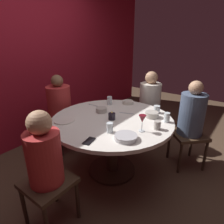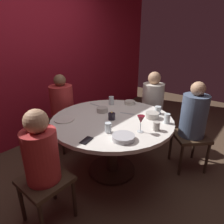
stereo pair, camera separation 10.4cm
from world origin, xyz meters
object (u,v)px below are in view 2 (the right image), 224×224
(cup_near_candle, at_px, (158,110))
(cup_center_front, at_px, (156,126))
(candle_holder, at_px, (112,116))
(bowl_salad_center, at_px, (102,110))
(wine_glass, at_px, (141,120))
(seated_diner_front_right, at_px, (193,117))
(seated_diner_back, at_px, (62,104))
(cup_by_left_diner, at_px, (167,119))
(dinner_plate, at_px, (64,119))
(cup_by_right_diner, at_px, (108,128))
(cup_far_edge, at_px, (111,101))
(bowl_serving_large, at_px, (123,137))
(bowl_small_white, at_px, (130,103))
(seated_diner_right, at_px, (153,100))
(dining_table, at_px, (112,129))
(cell_phone, at_px, (86,140))
(seated_diner_left, at_px, (41,157))
(bowl_sauce_side, at_px, (152,115))

(cup_near_candle, xyz_separation_m, cup_center_front, (-0.43, -0.20, -0.00))
(candle_holder, xyz_separation_m, bowl_salad_center, (0.11, 0.25, -0.01))
(wine_glass, bearing_deg, seated_diner_front_right, -18.90)
(seated_diner_back, xyz_separation_m, wine_glass, (-0.08, -1.40, 0.16))
(bowl_salad_center, bearing_deg, cup_center_front, -92.13)
(bowl_salad_center, relative_size, cup_by_left_diner, 1.28)
(seated_diner_back, height_order, dinner_plate, seated_diner_back)
(dinner_plate, distance_m, cup_by_right_diner, 0.60)
(bowl_salad_center, bearing_deg, cup_far_edge, 17.75)
(seated_diner_front_right, bearing_deg, bowl_serving_large, 28.29)
(cup_by_right_diner, relative_size, cup_center_front, 1.13)
(bowl_small_white, bearing_deg, dinner_plate, 164.83)
(seated_diner_right, height_order, bowl_small_white, seated_diner_right)
(cup_by_left_diner, bearing_deg, dining_table, 117.20)
(cell_phone, xyz_separation_m, bowl_serving_large, (0.24, -0.25, 0.02))
(candle_holder, distance_m, cup_near_candle, 0.60)
(dining_table, relative_size, cup_far_edge, 12.33)
(cup_center_front, height_order, cup_far_edge, cup_far_edge)
(dining_table, distance_m, cup_by_left_diner, 0.65)
(cup_by_left_diner, height_order, cup_far_edge, cup_far_edge)
(seated_diner_front_right, height_order, wine_glass, seated_diner_front_right)
(candle_holder, distance_m, cup_by_right_diner, 0.32)
(dining_table, height_order, cup_by_left_diner, cup_by_left_diner)
(seated_diner_left, relative_size, seated_diner_front_right, 0.97)
(cup_by_left_diner, bearing_deg, cup_far_edge, 84.13)
(cup_by_left_diner, distance_m, cup_center_front, 0.23)
(seated_diner_left, relative_size, bowl_small_white, 7.29)
(dining_table, distance_m, cup_by_right_diner, 0.40)
(bowl_small_white, height_order, cup_far_edge, cup_far_edge)
(bowl_small_white, relative_size, bowl_sauce_side, 0.99)
(cell_phone, distance_m, cup_center_front, 0.73)
(dining_table, xyz_separation_m, cup_center_front, (0.05, -0.55, 0.19))
(bowl_serving_large, height_order, cup_center_front, cup_center_front)
(dining_table, xyz_separation_m, dinner_plate, (-0.39, 0.39, 0.15))
(seated_diner_left, bearing_deg, bowl_small_white, 5.16)
(seated_diner_back, bearing_deg, bowl_sauce_side, 13.41)
(cup_by_left_diner, height_order, cup_center_front, cup_by_left_diner)
(bowl_salad_center, bearing_deg, bowl_serving_large, -122.43)
(dinner_plate, bearing_deg, cup_near_candle, -40.18)
(candle_holder, height_order, bowl_salad_center, candle_holder)
(seated_diner_right, distance_m, cup_by_right_diner, 1.30)
(seated_diner_front_right, distance_m, cup_near_candle, 0.44)
(dining_table, bearing_deg, cell_phone, -164.69)
(bowl_serving_large, distance_m, cup_near_candle, 0.80)
(dining_table, distance_m, bowl_sauce_side, 0.51)
(seated_diner_back, relative_size, wine_glass, 6.51)
(seated_diner_front_right, height_order, bowl_salad_center, seated_diner_front_right)
(cup_far_edge, bearing_deg, bowl_salad_center, -162.25)
(bowl_small_white, bearing_deg, bowl_serving_large, -148.52)
(wine_glass, bearing_deg, seated_diner_right, 22.34)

